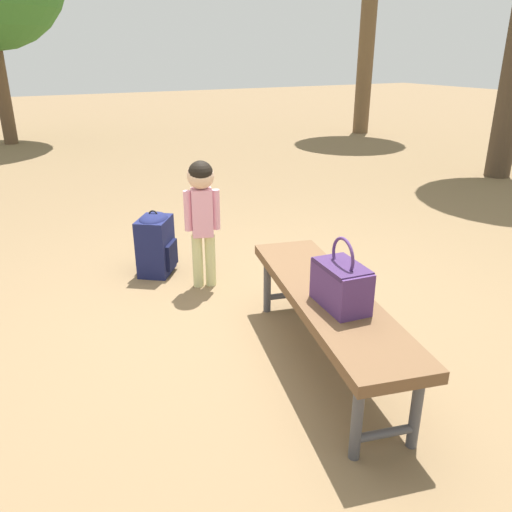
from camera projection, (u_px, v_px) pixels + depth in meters
The scene contains 5 objects.
ground_plane at pixel (256, 321), 3.36m from camera, with size 40.00×40.00×0.00m, color brown.
park_bench at pixel (328, 302), 2.75m from camera, with size 1.65×0.76×0.45m.
handbag at pixel (341, 283), 2.54m from camera, with size 0.34×0.21×0.37m.
child_standing at pixel (202, 205), 3.64m from camera, with size 0.19×0.25×0.95m.
backpack_large at pixel (155, 242), 4.00m from camera, with size 0.38×0.36×0.52m.
Camera 1 is at (-2.61, 1.39, 1.65)m, focal length 35.86 mm.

